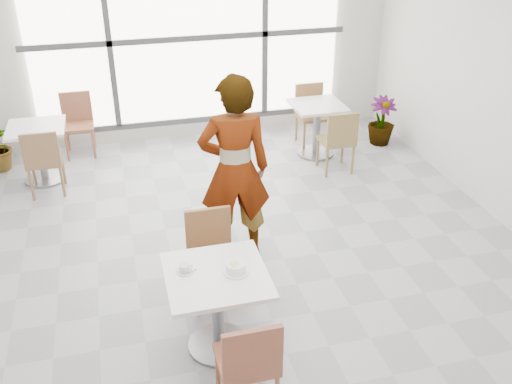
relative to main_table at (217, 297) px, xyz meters
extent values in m
plane|color=#9E9EA5|center=(0.52, 1.08, -0.52)|extent=(7.00, 7.00, 0.00)
plane|color=silver|center=(0.52, 4.58, 0.98)|extent=(6.00, 0.00, 6.00)
cube|color=white|center=(0.52, 4.52, 0.98)|extent=(4.40, 0.04, 2.40)
cube|color=#3F3F42|center=(0.52, 4.49, 0.98)|extent=(4.60, 0.05, 0.08)
cube|color=#3F3F42|center=(-0.58, 4.49, 0.98)|extent=(0.08, 0.05, 2.40)
cube|color=#3F3F42|center=(1.62, 4.49, 0.98)|extent=(0.08, 0.05, 2.40)
cube|color=#3F3F42|center=(0.52, 4.49, -0.24)|extent=(4.60, 0.05, 0.08)
cube|color=white|center=(0.00, 0.00, 0.21)|extent=(0.80, 0.80, 0.04)
cylinder|color=gray|center=(0.00, 0.00, -0.17)|extent=(0.10, 0.10, 0.71)
cylinder|color=gray|center=(0.00, 0.00, -0.51)|extent=(0.52, 0.52, 0.03)
cube|color=brown|center=(0.08, -0.64, -0.09)|extent=(0.42, 0.42, 0.04)
cube|color=brown|center=(0.08, -0.83, 0.14)|extent=(0.42, 0.04, 0.42)
cylinder|color=brown|center=(0.26, -0.46, -0.32)|extent=(0.04, 0.04, 0.41)
cylinder|color=brown|center=(-0.10, -0.46, -0.32)|extent=(0.04, 0.04, 0.41)
cube|color=brown|center=(0.08, 0.62, -0.09)|extent=(0.42, 0.42, 0.04)
cube|color=brown|center=(0.08, 0.81, 0.14)|extent=(0.42, 0.04, 0.42)
cylinder|color=brown|center=(-0.10, 0.44, -0.32)|extent=(0.04, 0.04, 0.41)
cylinder|color=brown|center=(-0.10, 0.80, -0.32)|extent=(0.04, 0.04, 0.41)
cylinder|color=brown|center=(0.26, 0.44, -0.32)|extent=(0.04, 0.04, 0.41)
cylinder|color=brown|center=(0.26, 0.80, -0.32)|extent=(0.04, 0.04, 0.41)
cylinder|color=white|center=(0.16, -0.01, 0.23)|extent=(0.21, 0.21, 0.01)
cylinder|color=white|center=(0.16, -0.01, 0.27)|extent=(0.16, 0.16, 0.07)
torus|color=white|center=(0.16, -0.01, 0.31)|extent=(0.16, 0.16, 0.01)
cylinder|color=beige|center=(0.16, -0.01, 0.27)|extent=(0.14, 0.14, 0.05)
cylinder|color=beige|center=(0.15, -0.01, 0.31)|extent=(0.03, 0.03, 0.02)
cylinder|color=beige|center=(0.12, -0.01, 0.31)|extent=(0.03, 0.03, 0.02)
cylinder|color=#F1E69C|center=(0.17, -0.02, 0.31)|extent=(0.03, 0.03, 0.01)
cylinder|color=#F6EE9F|center=(0.16, -0.02, 0.31)|extent=(0.03, 0.03, 0.02)
cylinder|color=beige|center=(0.16, 0.01, 0.31)|extent=(0.03, 0.03, 0.02)
cylinder|color=#ECE598|center=(0.13, -0.05, 0.31)|extent=(0.03, 0.03, 0.02)
cylinder|color=beige|center=(0.14, -0.03, 0.31)|extent=(0.03, 0.03, 0.02)
cylinder|color=beige|center=(0.16, -0.01, 0.31)|extent=(0.03, 0.03, 0.02)
cylinder|color=beige|center=(0.14, 0.00, 0.31)|extent=(0.03, 0.03, 0.02)
cylinder|color=beige|center=(0.15, -0.01, 0.31)|extent=(0.03, 0.03, 0.02)
cylinder|color=silver|center=(-0.24, 0.09, 0.23)|extent=(0.13, 0.13, 0.01)
cylinder|color=silver|center=(-0.24, 0.09, 0.27)|extent=(0.08, 0.08, 0.06)
torus|color=silver|center=(-0.19, 0.09, 0.27)|extent=(0.05, 0.01, 0.05)
cylinder|color=black|center=(-0.24, 0.09, 0.29)|extent=(0.07, 0.07, 0.00)
cube|color=#AAAAAE|center=(-0.19, 0.07, 0.24)|extent=(0.09, 0.05, 0.00)
sphere|color=#AAAAAE|center=(-0.15, 0.08, 0.24)|extent=(0.02, 0.02, 0.02)
imported|color=black|center=(0.45, 1.32, 0.45)|extent=(0.74, 0.52, 1.94)
cube|color=white|center=(-1.60, 3.57, 0.21)|extent=(0.70, 0.70, 0.04)
cylinder|color=gray|center=(-1.60, 3.57, -0.17)|extent=(0.10, 0.10, 0.71)
cylinder|color=gray|center=(-1.60, 3.57, -0.51)|extent=(0.52, 0.52, 0.03)
cube|color=silver|center=(2.10, 3.44, 0.21)|extent=(0.70, 0.70, 0.04)
cylinder|color=slate|center=(2.10, 3.44, -0.17)|extent=(0.10, 0.10, 0.71)
cylinder|color=slate|center=(2.10, 3.44, -0.51)|extent=(0.52, 0.52, 0.03)
cube|color=brown|center=(-1.52, 3.22, -0.09)|extent=(0.42, 0.42, 0.04)
cube|color=brown|center=(-1.52, 3.03, 0.14)|extent=(0.42, 0.04, 0.42)
cylinder|color=brown|center=(-1.34, 3.40, -0.32)|extent=(0.04, 0.04, 0.41)
cylinder|color=brown|center=(-1.34, 3.04, -0.32)|extent=(0.04, 0.04, 0.41)
cylinder|color=brown|center=(-1.70, 3.40, -0.32)|extent=(0.04, 0.04, 0.41)
cylinder|color=brown|center=(-1.70, 3.04, -0.32)|extent=(0.04, 0.04, 0.41)
cube|color=#95593E|center=(-1.13, 4.28, -0.09)|extent=(0.42, 0.42, 0.04)
cube|color=#95593E|center=(-1.13, 4.47, 0.14)|extent=(0.42, 0.04, 0.42)
cylinder|color=#95593E|center=(-1.31, 4.10, -0.32)|extent=(0.04, 0.04, 0.41)
cylinder|color=#95593E|center=(-1.31, 4.46, -0.32)|extent=(0.04, 0.04, 0.41)
cylinder|color=#95593E|center=(-0.95, 4.10, -0.32)|extent=(0.04, 0.04, 0.41)
cylinder|color=#95593E|center=(-0.95, 4.46, -0.32)|extent=(0.04, 0.04, 0.41)
cube|color=olive|center=(2.17, 2.90, -0.09)|extent=(0.42, 0.42, 0.04)
cube|color=olive|center=(2.17, 2.71, 0.14)|extent=(0.42, 0.04, 0.42)
cylinder|color=olive|center=(2.35, 3.08, -0.32)|extent=(0.04, 0.04, 0.41)
cylinder|color=olive|center=(2.35, 2.72, -0.32)|extent=(0.04, 0.04, 0.41)
cylinder|color=olive|center=(1.99, 3.08, -0.32)|extent=(0.04, 0.04, 0.41)
cylinder|color=olive|center=(1.99, 2.72, -0.32)|extent=(0.04, 0.04, 0.41)
cube|color=#9D6E3E|center=(2.16, 3.80, -0.09)|extent=(0.42, 0.42, 0.04)
cube|color=#9D6E3E|center=(2.16, 3.99, 0.14)|extent=(0.42, 0.04, 0.42)
cylinder|color=#9D6E3E|center=(1.98, 3.62, -0.32)|extent=(0.04, 0.04, 0.41)
cylinder|color=#9D6E3E|center=(1.98, 3.98, -0.32)|extent=(0.04, 0.04, 0.41)
cylinder|color=#9D6E3E|center=(2.34, 3.62, -0.32)|extent=(0.04, 0.04, 0.41)
cylinder|color=#9D6E3E|center=(2.34, 3.98, -0.32)|extent=(0.04, 0.04, 0.41)
imported|color=#4E8C3E|center=(3.16, 3.57, -0.17)|extent=(0.42, 0.42, 0.71)
camera|label=1|loc=(-0.62, -3.61, 2.95)|focal=40.40mm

